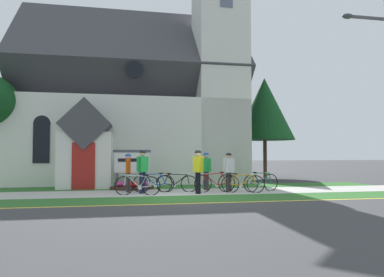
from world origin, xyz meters
The scene contains 20 objects.
ground centered at (0.00, 4.00, 0.00)m, with size 140.00×140.00×0.00m, color #3D3D3F.
sidewalk_slab centered at (-1.66, 1.81, 0.01)m, with size 32.00×2.52×0.01m, color #B7B5AD.
grass_verge centered at (-1.66, -0.44, 0.00)m, with size 32.00×1.97×0.01m, color #2D6628.
church_lawn centered at (-1.66, 4.19, 0.00)m, with size 24.00×2.24×0.01m, color #2D6628.
curb_paint_stripe centered at (-1.66, -1.57, 0.00)m, with size 28.00×0.16×0.01m, color yellow.
church_building centered at (-1.21, 9.11, 4.54)m, with size 13.03×10.09×13.47m.
church_sign centered at (-1.77, 3.93, 1.17)m, with size 1.73×0.21×1.78m.
flower_bed centered at (-1.76, 3.67, 0.09)m, with size 1.98×1.98×0.34m.
bicycle_red centered at (-0.92, 1.98, 0.38)m, with size 1.72×0.24×0.83m.
bicycle_orange centered at (1.59, 1.57, 0.39)m, with size 1.77×0.12×0.86m.
bicycle_blue centered at (3.57, 1.47, 0.39)m, with size 1.72×0.51×0.85m.
bicycle_silver centered at (0.03, 1.95, 0.37)m, with size 1.72×0.48×0.81m.
bicycle_white centered at (2.64, 1.11, 0.38)m, with size 1.70×0.51×0.81m.
bicycle_black centered at (-1.61, 1.05, 0.38)m, with size 1.75×0.43×0.81m.
cyclist_in_green_jersey centered at (0.76, 1.03, 1.03)m, with size 0.36×0.74×1.74m.
cyclist_in_blue_jersey centered at (-1.96, 2.15, 0.92)m, with size 0.26×0.73×1.60m.
cyclist_in_orange_jersey centered at (2.21, 1.63, 0.95)m, with size 0.57×0.45×1.63m.
cyclist_in_red_jersey centered at (-1.40, 1.58, 1.03)m, with size 0.50×0.59×1.74m.
cyclist_in_white_jersey centered at (1.42, 2.46, 0.96)m, with size 0.37×0.73×1.64m.
roadside_conifer centered at (7.08, 9.50, 4.60)m, with size 3.94×3.94×6.69m.
Camera 1 is at (-2.12, -12.80, 1.57)m, focal length 33.23 mm.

